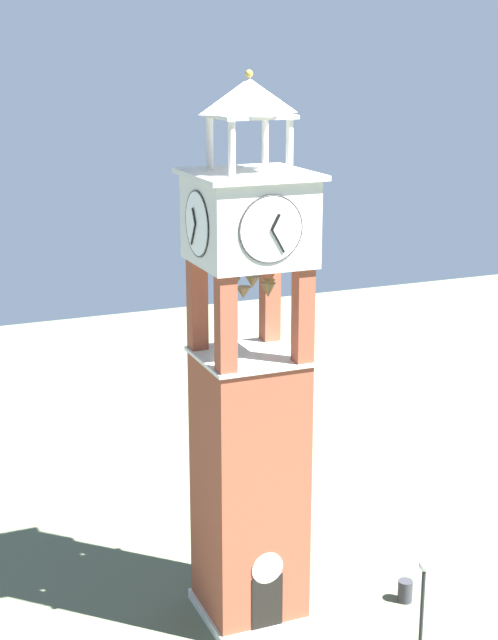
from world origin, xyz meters
TOP-DOWN VIEW (x-y plane):
  - ground at (0.00, 0.00)m, footprint 80.00×80.00m
  - clock_tower at (-0.00, -0.00)m, footprint 3.74×3.74m
  - lamp_post at (3.71, -5.10)m, footprint 0.36×0.36m
  - trash_bin at (5.39, -1.49)m, footprint 0.52×0.52m

SIDE VIEW (x-z plane):
  - ground at x=0.00m, z-range 0.00..0.00m
  - trash_bin at x=5.39m, z-range 0.00..0.80m
  - lamp_post at x=3.71m, z-range 0.75..4.63m
  - clock_tower at x=0.00m, z-range -1.57..16.80m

